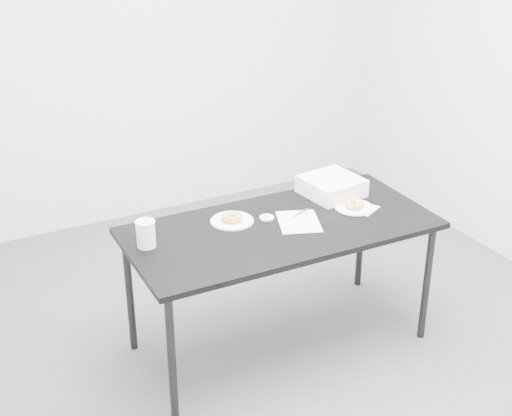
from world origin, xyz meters
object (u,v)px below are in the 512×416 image
table (281,235)px  donut_far (232,217)px  pen (301,213)px  plate_far (232,221)px  bakery_box (332,186)px  plate_near (354,208)px  scorecard (299,222)px  coffee_cup (146,234)px  donut_near (354,204)px

table → donut_far: donut_far is taller
pen → table: bearing=-178.8°
plate_far → bakery_box: bearing=4.5°
pen → plate_near: pen is taller
table → scorecard: 0.12m
pen → plate_near: (0.30, -0.08, -0.00)m
donut_far → bakery_box: size_ratio=0.36×
scorecard → plate_near: bearing=20.6°
table → coffee_cup: bearing=172.0°
bakery_box → donut_far: bearing=177.3°
bakery_box → scorecard: bearing=-154.9°
scorecard → coffee_cup: (-0.83, 0.12, 0.07)m
table → plate_far: 0.28m
table → donut_far: (-0.21, 0.17, 0.08)m
plate_far → bakery_box: size_ratio=0.77×
pen → plate_far: bearing=144.0°
plate_near → donut_far: donut_far is taller
donut_near → donut_far: (-0.68, 0.17, -0.00)m
plate_far → scorecard: bearing=-28.4°
scorecard → plate_far: bearing=172.4°
table → donut_near: (0.47, -0.01, 0.08)m
coffee_cup → plate_near: bearing=-5.7°
plate_near → pen: bearing=165.1°
table → coffee_cup: size_ratio=11.70×
coffee_cup → donut_far: bearing=6.0°
plate_near → bakery_box: 0.23m
plate_near → bakery_box: bakery_box is taller
donut_near → bakery_box: bearing=91.5°
pen → donut_far: 0.39m
donut_far → coffee_cup: bearing=-174.0°
plate_near → plate_far: bearing=165.8°
pen → plate_near: 0.31m
table → donut_far: bearing=142.8°
pen → bakery_box: size_ratio=0.42×
table → pen: bearing=24.4°
pen → coffee_cup: bearing=155.2°
bakery_box → plate_near: bearing=-95.7°
plate_far → donut_near: bearing=-14.2°
table → bakery_box: (0.46, 0.22, 0.11)m
scorecard → donut_far: size_ratio=2.49×
plate_near → bakery_box: bearing=91.5°
donut_far → pen: bearing=-13.8°
scorecard → donut_near: bearing=20.6°
table → plate_near: (0.47, -0.01, 0.06)m
bakery_box → pen: bearing=-160.9°
coffee_cup → bakery_box: 1.19m
scorecard → donut_far: (-0.32, 0.17, 0.02)m
donut_near → bakery_box: (-0.01, 0.23, 0.03)m
pen → donut_far: bearing=144.0°
coffee_cup → pen: bearing=-2.5°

